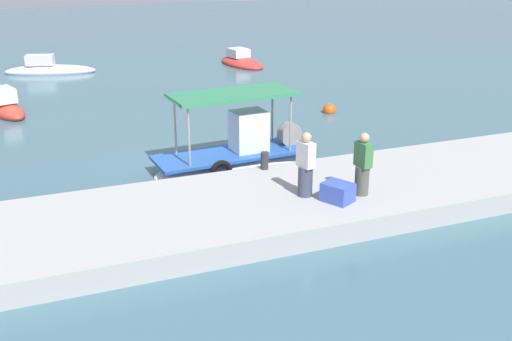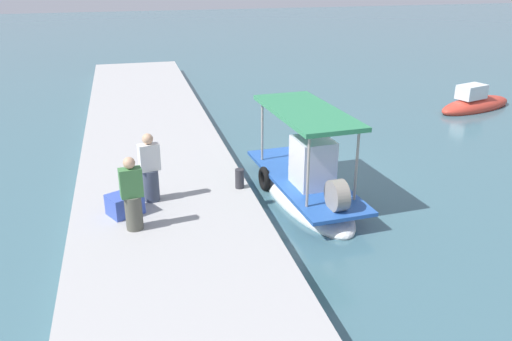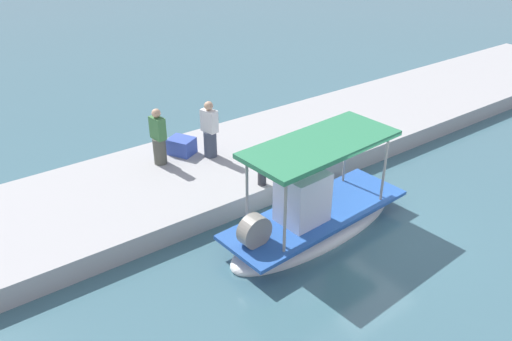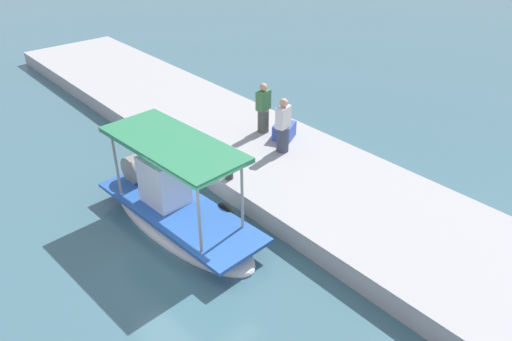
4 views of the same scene
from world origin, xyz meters
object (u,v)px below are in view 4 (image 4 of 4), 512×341
object	(u,v)px
main_fishing_boat	(177,211)
mooring_bollard	(229,171)
cargo_crate	(284,131)
fisherman_near_bollard	(283,128)
fisherman_by_crate	(263,110)

from	to	relation	value
main_fishing_boat	mooring_bollard	world-z (taller)	main_fishing_boat
cargo_crate	fisherman_near_bollard	bearing A→B (deg)	132.80
fisherman_by_crate	mooring_bollard	bearing A→B (deg)	120.83
fisherman_near_bollard	fisherman_by_crate	bearing A→B (deg)	-18.28
mooring_bollard	cargo_crate	world-z (taller)	mooring_bollard
fisherman_near_bollard	cargo_crate	size ratio (longest dim) A/B	2.35
fisherman_near_bollard	fisherman_by_crate	distance (m)	1.54
main_fishing_boat	fisherman_by_crate	size ratio (longest dim) A/B	3.21
main_fishing_boat	cargo_crate	world-z (taller)	main_fishing_boat
mooring_bollard	cargo_crate	size ratio (longest dim) A/B	0.70
main_fishing_boat	fisherman_near_bollard	xyz separation A→B (m)	(0.42, -4.27, 0.96)
mooring_bollard	cargo_crate	xyz separation A→B (m)	(0.85, -3.02, -0.01)
main_fishing_boat	cargo_crate	distance (m)	5.07
fisherman_near_bollard	cargo_crate	xyz separation A→B (m)	(0.63, -0.68, -0.55)
main_fishing_boat	mooring_bollard	size ratio (longest dim) A/B	10.55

